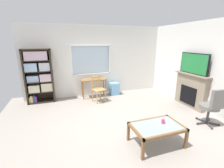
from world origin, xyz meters
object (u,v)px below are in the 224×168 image
(coffee_table, at_px, (157,128))
(sippy_cup, at_px, (163,121))
(desk_under_window, at_px, (94,82))
(plastic_drawer_unit, at_px, (114,88))
(bookshelf, at_px, (39,74))
(fireplace, at_px, (191,90))
(wooden_chair, at_px, (98,89))
(tv, at_px, (194,64))
(office_chair, at_px, (213,105))

(coffee_table, relative_size, sippy_cup, 11.51)
(desk_under_window, relative_size, plastic_drawer_unit, 2.02)
(bookshelf, xyz_separation_m, fireplace, (4.69, -2.03, -0.46))
(coffee_table, bearing_deg, bookshelf, 126.08)
(plastic_drawer_unit, bearing_deg, wooden_chair, -144.83)
(bookshelf, xyz_separation_m, coffee_table, (2.47, -3.39, -0.63))
(sippy_cup, bearing_deg, fireplace, 32.65)
(fireplace, distance_m, tv, 0.87)
(bookshelf, height_order, plastic_drawer_unit, bookshelf)
(desk_under_window, relative_size, office_chair, 0.97)
(bookshelf, height_order, desk_under_window, bookshelf)
(wooden_chair, relative_size, sippy_cup, 10.00)
(wooden_chair, height_order, plastic_drawer_unit, wooden_chair)
(wooden_chair, height_order, tv, tv)
(desk_under_window, xyz_separation_m, coffee_table, (0.58, -3.28, -0.20))
(fireplace, relative_size, tv, 1.20)
(bookshelf, relative_size, desk_under_window, 1.93)
(plastic_drawer_unit, height_order, sippy_cup, sippy_cup)
(office_chair, distance_m, coffee_table, 1.78)
(tv, bearing_deg, desk_under_window, 145.46)
(bookshelf, bearing_deg, tv, -23.43)
(plastic_drawer_unit, relative_size, office_chair, 0.48)
(plastic_drawer_unit, xyz_separation_m, tv, (1.94, -1.97, 1.19))
(tv, distance_m, office_chair, 1.52)
(wooden_chair, height_order, office_chair, office_chair)
(plastic_drawer_unit, xyz_separation_m, sippy_cup, (-0.09, -3.28, 0.24))
(desk_under_window, bearing_deg, wooden_chair, -85.32)
(plastic_drawer_unit, bearing_deg, office_chair, -64.42)
(fireplace, xyz_separation_m, coffee_table, (-2.23, -1.36, -0.18))
(coffee_table, bearing_deg, tv, 31.61)
(desk_under_window, bearing_deg, tv, -34.54)
(plastic_drawer_unit, xyz_separation_m, fireplace, (1.96, -1.97, 0.31))
(wooden_chair, relative_size, coffee_table, 0.87)
(bookshelf, height_order, office_chair, bookshelf)
(sippy_cup, bearing_deg, plastic_drawer_unit, 88.47)
(office_chair, bearing_deg, bookshelf, 143.01)
(plastic_drawer_unit, bearing_deg, desk_under_window, -176.62)
(fireplace, distance_m, office_chair, 1.25)
(sippy_cup, bearing_deg, desk_under_window, 103.19)
(desk_under_window, xyz_separation_m, plastic_drawer_unit, (0.85, 0.05, -0.34))
(plastic_drawer_unit, bearing_deg, coffee_table, -94.53)
(bookshelf, relative_size, coffee_table, 1.80)
(wooden_chair, bearing_deg, office_chair, -48.09)
(sippy_cup, bearing_deg, bookshelf, 128.36)
(wooden_chair, relative_size, office_chair, 0.90)
(wooden_chair, bearing_deg, coffee_table, -78.95)
(tv, relative_size, sippy_cup, 11.53)
(plastic_drawer_unit, height_order, coffee_table, plastic_drawer_unit)
(plastic_drawer_unit, relative_size, fireplace, 0.38)
(bookshelf, relative_size, fireplace, 1.49)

